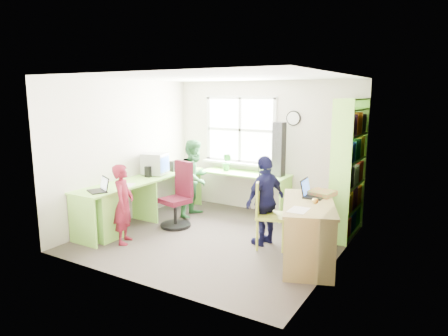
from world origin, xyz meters
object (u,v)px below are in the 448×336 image
at_px(l_desk, 137,202).
at_px(swivel_chair, 179,199).
at_px(right_desk, 308,218).
at_px(person_red, 124,204).
at_px(laptop_left, 100,188).
at_px(laptop_right, 311,192).
at_px(bookshelf, 349,172).
at_px(potted_plant, 227,162).
at_px(cd_tower, 279,149).
at_px(person_green, 195,178).
at_px(crt_monitor, 155,164).
at_px(wooden_chair, 267,211).
at_px(person_navy, 265,200).

relative_size(l_desk, swivel_chair, 2.75).
distance_m(right_desk, person_red, 2.64).
xyz_separation_m(laptop_left, laptop_right, (2.82, 1.14, 0.05)).
relative_size(swivel_chair, laptop_right, 2.94).
xyz_separation_m(bookshelf, potted_plant, (-2.28, 0.22, -0.09)).
relative_size(right_desk, cd_tower, 1.61).
xyz_separation_m(swivel_chair, laptop_left, (-0.59, -1.12, 0.34)).
relative_size(bookshelf, person_red, 1.79).
bearing_deg(cd_tower, l_desk, -127.90).
relative_size(swivel_chair, person_green, 0.78).
relative_size(right_desk, swivel_chair, 1.41).
height_order(potted_plant, person_red, person_red).
bearing_deg(right_desk, potted_plant, 123.71).
bearing_deg(crt_monitor, potted_plant, 34.25).
height_order(wooden_chair, person_navy, person_navy).
relative_size(laptop_right, person_green, 0.27).
bearing_deg(crt_monitor, laptop_left, -97.98).
bearing_deg(laptop_left, right_desk, 41.95).
height_order(swivel_chair, person_green, person_green).
relative_size(crt_monitor, cd_tower, 0.48).
bearing_deg(bookshelf, laptop_left, -145.66).
bearing_deg(cd_tower, person_green, -147.76).
distance_m(bookshelf, cd_tower, 1.32).
height_order(laptop_right, person_green, person_green).
xyz_separation_m(l_desk, crt_monitor, (-0.23, 0.73, 0.49)).
xyz_separation_m(wooden_chair, laptop_right, (0.59, 0.13, 0.32)).
xyz_separation_m(wooden_chair, laptop_left, (-2.23, -1.01, 0.27)).
relative_size(right_desk, person_green, 1.10).
bearing_deg(person_red, laptop_right, -94.74).
relative_size(laptop_right, person_navy, 0.28).
height_order(laptop_left, cd_tower, cd_tower).
distance_m(l_desk, person_red, 0.61).
distance_m(right_desk, laptop_left, 3.02).
relative_size(cd_tower, person_navy, 0.72).
xyz_separation_m(right_desk, person_navy, (-0.73, 0.26, 0.08)).
height_order(right_desk, person_green, person_green).
height_order(potted_plant, person_navy, person_navy).
bearing_deg(laptop_right, person_green, 71.97).
xyz_separation_m(wooden_chair, person_navy, (-0.07, 0.09, 0.13)).
xyz_separation_m(right_desk, laptop_right, (-0.08, 0.30, 0.27)).
xyz_separation_m(bookshelf, person_green, (-2.59, -0.37, -0.31)).
bearing_deg(right_desk, person_green, 138.69).
bearing_deg(bookshelf, laptop_right, -105.31).
bearing_deg(wooden_chair, bookshelf, 34.04).
bearing_deg(swivel_chair, laptop_left, -104.21).
bearing_deg(bookshelf, person_green, -171.88).
bearing_deg(person_red, cd_tower, -60.22).
bearing_deg(laptop_right, person_navy, 89.26).
relative_size(l_desk, person_red, 2.51).
bearing_deg(l_desk, potted_plant, 68.07).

